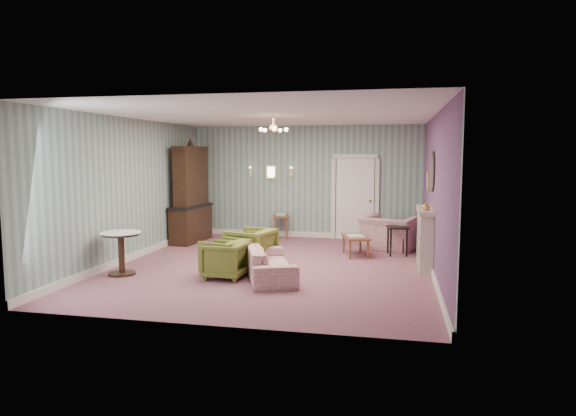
% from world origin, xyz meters
% --- Properties ---
extents(floor, '(7.00, 7.00, 0.00)m').
position_xyz_m(floor, '(0.00, 0.00, 0.00)').
color(floor, '#8E5362').
rests_on(floor, ground).
extents(ceiling, '(7.00, 7.00, 0.00)m').
position_xyz_m(ceiling, '(0.00, 0.00, 2.90)').
color(ceiling, white).
rests_on(ceiling, ground).
extents(wall_back, '(6.00, 0.00, 6.00)m').
position_xyz_m(wall_back, '(0.00, 3.50, 1.45)').
color(wall_back, gray).
rests_on(wall_back, ground).
extents(wall_front, '(6.00, 0.00, 6.00)m').
position_xyz_m(wall_front, '(0.00, -3.50, 1.45)').
color(wall_front, gray).
rests_on(wall_front, ground).
extents(wall_left, '(0.00, 7.00, 7.00)m').
position_xyz_m(wall_left, '(-3.00, 0.00, 1.45)').
color(wall_left, gray).
rests_on(wall_left, ground).
extents(wall_right, '(0.00, 7.00, 7.00)m').
position_xyz_m(wall_right, '(3.00, 0.00, 1.45)').
color(wall_right, gray).
rests_on(wall_right, ground).
extents(wall_right_floral, '(0.00, 7.00, 7.00)m').
position_xyz_m(wall_right_floral, '(2.98, 0.00, 1.45)').
color(wall_right_floral, '#B55A8B').
rests_on(wall_right_floral, ground).
extents(door, '(1.12, 0.12, 2.16)m').
position_xyz_m(door, '(1.30, 3.46, 1.08)').
color(door, white).
rests_on(door, floor).
extents(olive_chair_a, '(0.67, 0.71, 0.70)m').
position_xyz_m(olive_chair_a, '(-0.62, -1.11, 0.35)').
color(olive_chair_a, '#636724').
rests_on(olive_chair_a, floor).
extents(olive_chair_b, '(0.86, 0.88, 0.71)m').
position_xyz_m(olive_chair_b, '(-0.71, -0.82, 0.36)').
color(olive_chair_b, '#636724').
rests_on(olive_chair_b, floor).
extents(olive_chair_c, '(0.92, 0.95, 0.81)m').
position_xyz_m(olive_chair_c, '(-0.43, -0.10, 0.41)').
color(olive_chair_c, '#636724').
rests_on(olive_chair_c, floor).
extents(sofa_chintz, '(1.21, 1.97, 0.74)m').
position_xyz_m(sofa_chintz, '(0.13, -0.90, 0.37)').
color(sofa_chintz, '#A1405E').
rests_on(sofa_chintz, floor).
extents(wingback_chair, '(1.36, 1.11, 1.03)m').
position_xyz_m(wingback_chair, '(2.19, 2.25, 0.51)').
color(wingback_chair, '#A1405E').
rests_on(wingback_chair, floor).
extents(dresser, '(0.61, 1.53, 2.51)m').
position_xyz_m(dresser, '(-2.65, 2.25, 1.25)').
color(dresser, black).
rests_on(dresser, floor).
extents(fireplace, '(0.30, 1.40, 1.16)m').
position_xyz_m(fireplace, '(2.86, 0.40, 0.58)').
color(fireplace, beige).
rests_on(fireplace, floor).
extents(mantel_vase, '(0.15, 0.15, 0.15)m').
position_xyz_m(mantel_vase, '(2.84, 0.00, 1.23)').
color(mantel_vase, gold).
rests_on(mantel_vase, fireplace).
extents(oval_mirror, '(0.04, 0.76, 0.84)m').
position_xyz_m(oval_mirror, '(2.96, 0.40, 1.85)').
color(oval_mirror, white).
rests_on(oval_mirror, wall_right).
extents(framed_print, '(0.04, 0.34, 0.42)m').
position_xyz_m(framed_print, '(2.97, 1.75, 1.60)').
color(framed_print, gold).
rests_on(framed_print, wall_right).
extents(coffee_table, '(0.69, 0.95, 0.43)m').
position_xyz_m(coffee_table, '(1.48, 1.34, 0.22)').
color(coffee_table, brown).
rests_on(coffee_table, floor).
extents(side_table_black, '(0.49, 0.49, 0.63)m').
position_xyz_m(side_table_black, '(2.36, 1.55, 0.32)').
color(side_table_black, black).
rests_on(side_table_black, floor).
extents(pedestal_table, '(0.82, 0.82, 0.79)m').
position_xyz_m(pedestal_table, '(-2.52, -1.26, 0.39)').
color(pedestal_table, black).
rests_on(pedestal_table, floor).
extents(nesting_table, '(0.51, 0.59, 0.66)m').
position_xyz_m(nesting_table, '(-0.57, 3.15, 0.33)').
color(nesting_table, brown).
rests_on(nesting_table, floor).
extents(gilt_mirror_back, '(0.28, 0.06, 0.36)m').
position_xyz_m(gilt_mirror_back, '(-0.90, 3.46, 1.70)').
color(gilt_mirror_back, gold).
rests_on(gilt_mirror_back, wall_back).
extents(sconce_left, '(0.16, 0.12, 0.30)m').
position_xyz_m(sconce_left, '(-1.45, 3.44, 1.70)').
color(sconce_left, gold).
rests_on(sconce_left, wall_back).
extents(sconce_right, '(0.16, 0.12, 0.30)m').
position_xyz_m(sconce_right, '(-0.35, 3.44, 1.70)').
color(sconce_right, gold).
rests_on(sconce_right, wall_back).
extents(chandelier, '(0.56, 0.56, 0.36)m').
position_xyz_m(chandelier, '(0.00, 0.00, 2.63)').
color(chandelier, gold).
rests_on(chandelier, ceiling).
extents(burgundy_cushion, '(0.41, 0.28, 0.39)m').
position_xyz_m(burgundy_cushion, '(2.14, 2.10, 0.48)').
color(burgundy_cushion, maroon).
rests_on(burgundy_cushion, wingback_chair).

